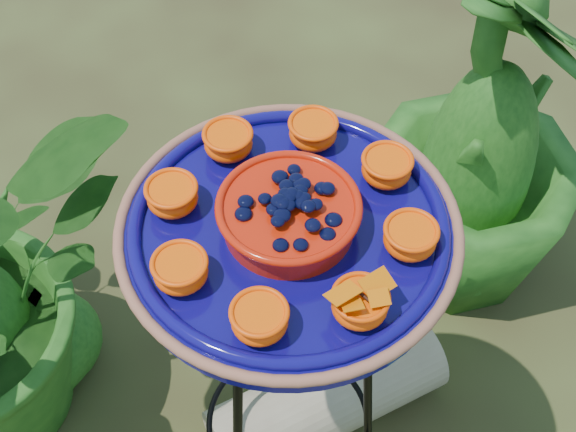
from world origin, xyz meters
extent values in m
torus|color=black|center=(0.07, 0.15, 0.97)|extent=(0.30, 0.30, 0.02)
torus|color=black|center=(0.07, 0.15, 0.34)|extent=(0.38, 0.38, 0.01)
cylinder|color=black|center=(0.06, 0.31, 0.48)|extent=(0.02, 0.10, 0.97)
cylinder|color=black|center=(0.22, 0.08, 0.48)|extent=(0.09, 0.06, 0.97)
cylinder|color=#0C075C|center=(0.07, 0.15, 1.00)|extent=(0.53, 0.53, 0.04)
torus|color=#8C5B3F|center=(0.07, 0.15, 1.02)|extent=(0.52, 0.52, 0.02)
torus|color=#0C075C|center=(0.07, 0.15, 1.03)|extent=(0.48, 0.48, 0.02)
cylinder|color=#B81A06|center=(0.07, 0.15, 1.05)|extent=(0.21, 0.21, 0.05)
torus|color=#B81A06|center=(0.07, 0.15, 1.07)|extent=(0.21, 0.21, 0.01)
ellipsoid|color=black|center=(0.07, 0.15, 1.08)|extent=(0.17, 0.17, 0.04)
ellipsoid|color=#FF4102|center=(0.24, 0.19, 1.04)|extent=(0.08, 0.08, 0.04)
cylinder|color=#E84804|center=(0.24, 0.19, 1.06)|extent=(0.07, 0.07, 0.01)
ellipsoid|color=#FF4102|center=(0.16, 0.30, 1.04)|extent=(0.08, 0.08, 0.04)
cylinder|color=#E84804|center=(0.16, 0.30, 1.06)|extent=(0.07, 0.07, 0.01)
ellipsoid|color=#FF4102|center=(0.03, 0.32, 1.04)|extent=(0.08, 0.08, 0.04)
cylinder|color=#E84804|center=(0.03, 0.32, 1.06)|extent=(0.07, 0.07, 0.01)
ellipsoid|color=#FF4102|center=(-0.08, 0.24, 1.04)|extent=(0.08, 0.08, 0.04)
cylinder|color=#E84804|center=(-0.08, 0.24, 1.06)|extent=(0.07, 0.07, 0.01)
ellipsoid|color=#FF4102|center=(-0.10, 0.11, 1.04)|extent=(0.08, 0.08, 0.04)
cylinder|color=#E84804|center=(-0.10, 0.11, 1.06)|extent=(0.07, 0.07, 0.01)
ellipsoid|color=#FF4102|center=(-0.02, 0.00, 1.04)|extent=(0.08, 0.08, 0.04)
cylinder|color=#E84804|center=(-0.02, 0.00, 1.06)|extent=(0.07, 0.07, 0.01)
ellipsoid|color=#FF4102|center=(0.12, -0.02, 1.04)|extent=(0.08, 0.08, 0.04)
cylinder|color=#E84804|center=(0.12, -0.02, 1.06)|extent=(0.07, 0.07, 0.01)
ellipsoid|color=#FF4102|center=(0.22, 0.06, 1.04)|extent=(0.08, 0.08, 0.04)
cylinder|color=#E84804|center=(0.22, 0.06, 1.06)|extent=(0.07, 0.07, 0.01)
cylinder|color=black|center=(0.12, -0.02, 1.07)|extent=(0.02, 0.03, 0.00)
cube|color=orange|center=(0.09, -0.02, 1.08)|extent=(0.05, 0.04, 0.01)
cube|color=orange|center=(0.14, -0.02, 1.08)|extent=(0.05, 0.04, 0.01)
cylinder|color=gray|center=(0.22, 0.28, 0.10)|extent=(0.62, 0.30, 0.20)
imported|color=#184512|center=(0.75, 0.64, 0.52)|extent=(0.77, 0.77, 1.03)
camera|label=1|loc=(-0.15, -0.54, 1.96)|focal=50.00mm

